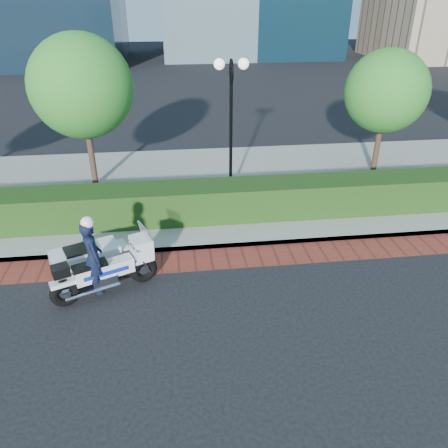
{
  "coord_description": "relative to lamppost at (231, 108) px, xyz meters",
  "views": [
    {
      "loc": [
        -0.85,
        -7.85,
        5.97
      ],
      "look_at": [
        0.32,
        1.49,
        1.0
      ],
      "focal_mm": 35.0,
      "sensor_mm": 36.0,
      "label": 1
    }
  ],
  "objects": [
    {
      "name": "police_motorcycle",
      "position": [
        -3.69,
        -4.52,
        -2.28
      ],
      "size": [
        2.5,
        1.88,
        1.97
      ],
      "rotation": [
        0.0,
        0.0,
        0.4
      ],
      "color": "black",
      "rests_on": "ground"
    },
    {
      "name": "ground",
      "position": [
        -1.0,
        -5.2,
        -2.96
      ],
      "size": [
        120.0,
        120.0,
        0.0
      ],
      "primitive_type": "plane",
      "color": "black",
      "rests_on": "ground"
    },
    {
      "name": "lamppost",
      "position": [
        0.0,
        0.0,
        0.0
      ],
      "size": [
        1.02,
        0.7,
        4.21
      ],
      "color": "black",
      "rests_on": "sidewalk"
    },
    {
      "name": "hedge_main",
      "position": [
        -1.0,
        -1.6,
        -2.31
      ],
      "size": [
        18.0,
        1.2,
        1.0
      ],
      "primitive_type": "cube",
      "color": "black",
      "rests_on": "sidewalk"
    },
    {
      "name": "tree_b",
      "position": [
        -4.5,
        1.3,
        0.48
      ],
      "size": [
        3.2,
        3.2,
        4.89
      ],
      "color": "#332319",
      "rests_on": "sidewalk"
    },
    {
      "name": "tree_c",
      "position": [
        5.5,
        1.3,
        0.09
      ],
      "size": [
        2.8,
        2.8,
        4.3
      ],
      "color": "#332319",
      "rests_on": "sidewalk"
    },
    {
      "name": "brick_strip",
      "position": [
        -1.0,
        -3.7,
        -2.95
      ],
      "size": [
        60.0,
        1.0,
        0.01
      ],
      "primitive_type": "cube",
      "color": "maroon",
      "rests_on": "ground"
    },
    {
      "name": "sidewalk",
      "position": [
        -1.0,
        0.8,
        -2.88
      ],
      "size": [
        60.0,
        8.0,
        0.15
      ],
      "primitive_type": "cube",
      "color": "gray",
      "rests_on": "ground"
    }
  ]
}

